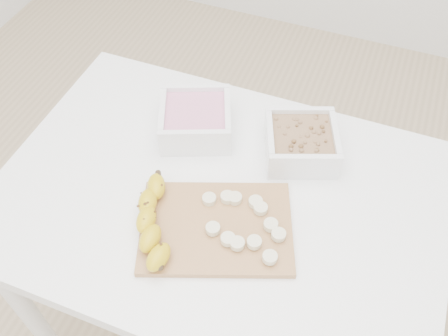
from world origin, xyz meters
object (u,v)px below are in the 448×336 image
(bowl_yogurt, at_px, (196,119))
(table, at_px, (219,218))
(cutting_board, at_px, (216,227))
(bowl_granola, at_px, (301,142))
(banana, at_px, (154,222))

(bowl_yogurt, bearing_deg, table, -52.35)
(table, bearing_deg, cutting_board, -72.32)
(bowl_yogurt, distance_m, bowl_granola, 0.26)
(cutting_board, xyz_separation_m, banana, (-0.12, -0.05, 0.03))
(table, bearing_deg, banana, -123.38)
(bowl_granola, height_order, cutting_board, bowl_granola)
(cutting_board, bearing_deg, banana, -156.58)
(table, xyz_separation_m, bowl_granola, (0.13, 0.18, 0.13))
(bowl_granola, height_order, banana, bowl_granola)
(bowl_yogurt, relative_size, banana, 0.96)
(cutting_board, bearing_deg, bowl_yogurt, 121.55)
(bowl_granola, distance_m, banana, 0.39)
(bowl_granola, bearing_deg, cutting_board, -111.43)
(bowl_yogurt, xyz_separation_m, cutting_board, (0.15, -0.25, -0.03))
(bowl_yogurt, bearing_deg, banana, -83.48)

